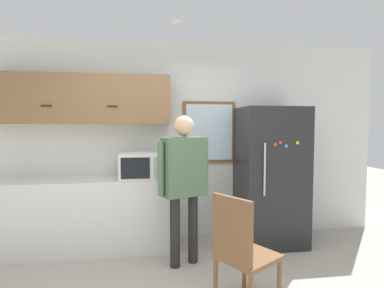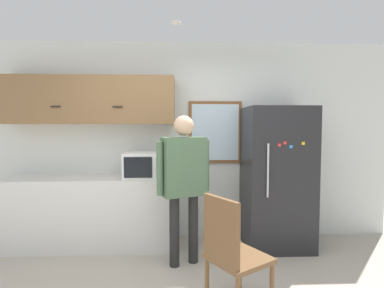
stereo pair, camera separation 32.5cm
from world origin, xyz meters
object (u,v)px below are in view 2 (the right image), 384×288
at_px(person, 184,174).
at_px(microwave, 144,165).
at_px(refrigerator, 277,177).
at_px(chair, 231,250).

bearing_deg(person, microwave, 114.36).
relative_size(refrigerator, chair, 1.82).
bearing_deg(microwave, person, -43.45).
xyz_separation_m(microwave, person, (0.50, -0.47, -0.04)).
distance_m(refrigerator, chair, 1.63).
distance_m(person, chair, 1.08).
bearing_deg(chair, refrigerator, -63.22).
bearing_deg(chair, person, -8.91).
distance_m(person, refrigerator, 1.30).
bearing_deg(person, chair, -89.05).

